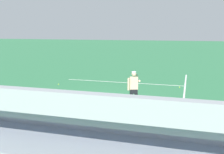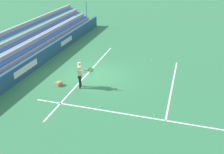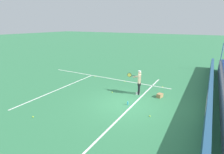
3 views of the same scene
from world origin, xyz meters
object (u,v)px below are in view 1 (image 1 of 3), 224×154
Objects in this scene: tennis_ball_near_player at (180,87)px; tennis_ball_stray_back at (65,113)px; ball_box_cardboard at (130,115)px; water_bottle at (93,103)px; tennis_ball_far_right at (178,99)px; tennis_ball_midcourt at (128,97)px; tennis_player at (134,89)px; tennis_ball_by_box at (59,84)px; tennis_ball_toward_net at (183,120)px.

tennis_ball_near_player is 8.12m from tennis_ball_stray_back.
ball_box_cardboard is 1.82× the size of water_bottle.
tennis_ball_far_right is at bearing 63.27° from ball_box_cardboard.
ball_box_cardboard reaches higher than tennis_ball_midcourt.
tennis_player is at bearing -134.07° from tennis_ball_far_right.
ball_box_cardboard is 2.57m from water_bottle.
tennis_ball_stray_back is at bearing -175.57° from ball_box_cardboard.
tennis_ball_by_box is (-5.83, 3.72, -0.86)m from tennis_player.
tennis_player is 2.11m from water_bottle.
tennis_ball_near_player and tennis_ball_far_right have the same top height.
water_bottle reaches higher than tennis_ball_toward_net.
tennis_ball_by_box is 9.44m from tennis_ball_toward_net.
tennis_ball_far_right is 2.63m from tennis_ball_midcourt.
tennis_player is 1.67m from ball_box_cardboard.
tennis_ball_toward_net is (2.26, -1.15, -0.86)m from tennis_player.
water_bottle reaches higher than tennis_ball_stray_back.
tennis_ball_near_player and tennis_ball_stray_back have the same top height.
tennis_player is 3.28m from tennis_ball_stray_back.
tennis_ball_toward_net is 3.17m from tennis_ball_far_right.
tennis_ball_toward_net is (2.07, 0.32, -0.10)m from ball_box_cardboard.
water_bottle is at bearing 165.58° from tennis_ball_toward_net.
tennis_ball_near_player is at bearing 56.03° from tennis_ball_stray_back.
tennis_ball_midcourt is (-0.87, 3.23, -0.10)m from ball_box_cardboard.
tennis_ball_midcourt is at bearing 55.03° from water_bottle.
ball_box_cardboard is 2.86m from tennis_ball_stray_back.
tennis_ball_midcourt is (-2.62, -0.24, 0.00)m from tennis_ball_far_right.
tennis_player is 5.45m from tennis_ball_near_player.
water_bottle reaches higher than tennis_ball_midcourt.
ball_box_cardboard reaches higher than tennis_ball_far_right.
tennis_ball_stray_back is (3.16, -5.41, 0.00)m from tennis_ball_by_box.
ball_box_cardboard reaches higher than tennis_ball_by_box.
water_bottle reaches higher than tennis_ball_near_player.
water_bottle is (-3.89, -2.06, 0.08)m from tennis_ball_far_right.
tennis_ball_by_box is 5.41m from water_bottle.
tennis_ball_by_box and tennis_ball_midcourt have the same top height.
tennis_ball_toward_net is (8.09, -4.87, 0.00)m from tennis_ball_by_box.
tennis_player is 6.97m from tennis_ball_by_box.
tennis_ball_toward_net is at bearing -84.10° from tennis_ball_far_right.
tennis_ball_by_box is (-6.02, 5.19, -0.10)m from ball_box_cardboard.
tennis_ball_midcourt is at bearing 105.09° from ball_box_cardboard.
tennis_player reaches higher than tennis_ball_stray_back.
tennis_player reaches higher than tennis_ball_by_box.
tennis_ball_toward_net and tennis_ball_stray_back have the same top height.
tennis_ball_by_box is 7.95m from tennis_ball_far_right.
tennis_ball_toward_net is 4.96m from tennis_ball_stray_back.
tennis_ball_midcourt is (-0.69, 1.75, -0.86)m from tennis_player.
ball_box_cardboard is 6.06× the size of tennis_ball_near_player.
tennis_player is 25.98× the size of tennis_ball_toward_net.
tennis_ball_by_box and tennis_ball_stray_back have the same top height.
tennis_ball_stray_back is 1.00× the size of tennis_ball_midcourt.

